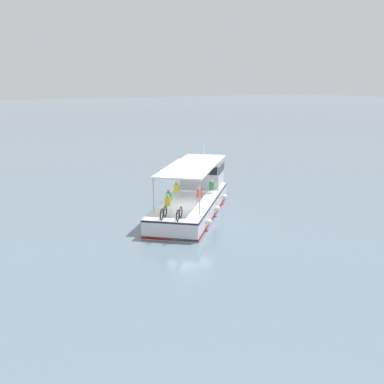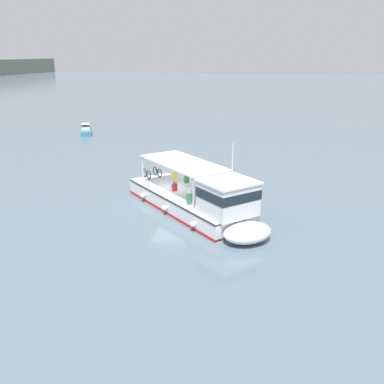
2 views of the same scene
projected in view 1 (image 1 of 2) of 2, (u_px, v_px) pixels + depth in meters
ground_plane at (188, 223)px, 30.15m from camera, size 400.00×400.00×0.00m
ferry_main at (195, 194)px, 33.20m from camera, size 10.97×11.37×5.32m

